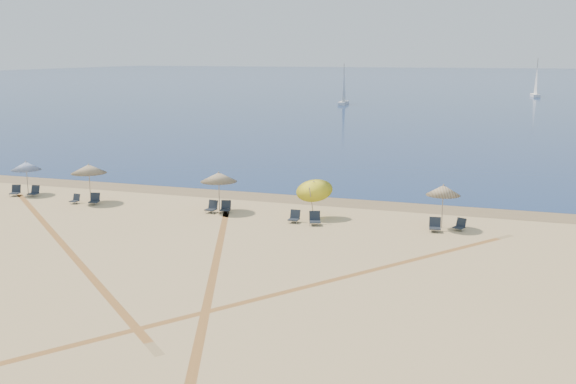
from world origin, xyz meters
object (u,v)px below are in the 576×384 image
sailboat_1 (344,92)px  chair_4 (212,207)px  chair_1 (34,191)px  sailboat_0 (536,85)px  umbrella_4 (443,190)px  chair_9 (460,225)px  chair_0 (16,191)px  chair_3 (95,199)px  chair_5 (226,207)px  chair_7 (315,219)px  umbrella_0 (26,166)px  umbrella_1 (89,169)px  chair_6 (294,217)px  umbrella_2 (219,177)px  umbrella_3 (314,187)px  chair_2 (75,199)px  chair_8 (435,225)px

sailboat_1 → chair_4: bearing=-85.2°
chair_1 → sailboat_1: (1.41, 84.21, 1.93)m
sailboat_0 → sailboat_1: (-34.73, -34.24, -0.27)m
umbrella_4 → chair_1: umbrella_4 is taller
chair_9 → sailboat_0: size_ratio=0.09×
chair_4 → chair_0: bearing=-175.4°
chair_3 → chair_5: chair_5 is taller
chair_0 → chair_7: size_ratio=0.97×
umbrella_4 → chair_0: bearing=-179.4°
umbrella_0 → umbrella_1: bearing=-8.1°
chair_5 → chair_7: chair_7 is taller
chair_9 → sailboat_0: (8.60, 118.59, 2.23)m
sailboat_1 → chair_6: bearing=-81.8°
umbrella_0 → chair_1: size_ratio=3.14×
umbrella_2 → sailboat_1: (-12.02, 84.27, 0.17)m
umbrella_2 → chair_5: umbrella_2 is taller
umbrella_3 → chair_5: size_ratio=3.20×
umbrella_3 → chair_2: bearing=-176.1°
chair_2 → chair_7: chair_7 is taller
chair_3 → chair_8: chair_8 is taller
umbrella_3 → chair_3: 14.19m
chair_0 → sailboat_0: 124.47m
umbrella_4 → chair_5: 12.75m
umbrella_3 → chair_9: umbrella_3 is taller
umbrella_1 → chair_4: size_ratio=3.31×
chair_6 → sailboat_1: sailboat_1 is taller
chair_9 → sailboat_1: bearing=130.6°
chair_1 → chair_8: (26.28, -0.77, 0.01)m
chair_1 → chair_6: chair_1 is taller
umbrella_2 → chair_9: (14.11, -0.08, -1.79)m
umbrella_2 → chair_8: umbrella_2 is taller
umbrella_0 → chair_8: umbrella_0 is taller
umbrella_2 → chair_3: umbrella_2 is taller
chair_4 → chair_9: size_ratio=0.96×
chair_4 → chair_1: bearing=-176.5°
umbrella_0 → chair_0: umbrella_0 is taller
chair_6 → chair_1: bearing=176.6°
chair_6 → umbrella_1: bearing=176.8°
umbrella_1 → chair_8: bearing=-1.1°
chair_6 → chair_8: size_ratio=0.88×
umbrella_2 → chair_5: size_ratio=3.02×
chair_4 → chair_9: bearing=7.4°
umbrella_0 → chair_6: umbrella_0 is taller
umbrella_4 → chair_6: (-8.00, -1.34, -1.78)m
umbrella_2 → sailboat_1: 85.12m
umbrella_3 → chair_8: (6.98, -0.84, -1.51)m
chair_2 → chair_9: 23.66m
chair_2 → chair_7: 15.89m
umbrella_1 → umbrella_2: umbrella_1 is taller
umbrella_2 → umbrella_4: bearing=0.6°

